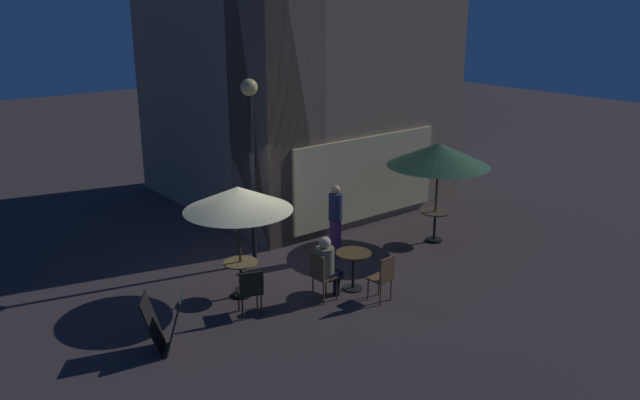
{
  "coord_description": "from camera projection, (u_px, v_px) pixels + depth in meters",
  "views": [
    {
      "loc": [
        -6.58,
        -10.32,
        5.55
      ],
      "look_at": [
        0.86,
        -1.02,
        1.84
      ],
      "focal_mm": 36.23,
      "sensor_mm": 36.0,
      "label": 1
    }
  ],
  "objects": [
    {
      "name": "cafe_building",
      "position": [
        284.0,
        50.0,
        16.42
      ],
      "size": [
        6.53,
        7.0,
        8.67
      ],
      "color": "#927761",
      "rests_on": "ground"
    },
    {
      "name": "menu_sandwich_board",
      "position": [
        164.0,
        324.0,
        10.53
      ],
      "size": [
        0.85,
        0.82,
        0.95
      ],
      "rotation": [
        0.0,
        0.0,
        -0.58
      ],
      "color": "black",
      "rests_on": "ground"
    },
    {
      "name": "cafe_table_1",
      "position": [
        241.0,
        272.0,
        12.49
      ],
      "size": [
        0.66,
        0.66,
        0.72
      ],
      "color": "black",
      "rests_on": "ground"
    },
    {
      "name": "cafe_table_2",
      "position": [
        353.0,
        263.0,
        12.77
      ],
      "size": [
        0.71,
        0.71,
        0.79
      ],
      "color": "black",
      "rests_on": "ground"
    },
    {
      "name": "street_lamp_near_corner",
      "position": [
        251.0,
        131.0,
        13.3
      ],
      "size": [
        0.35,
        0.35,
        4.03
      ],
      "color": "black",
      "rests_on": "ground"
    },
    {
      "name": "patron_seated_0",
      "position": [
        327.0,
        264.0,
        12.31
      ],
      "size": [
        0.55,
        0.36,
        1.28
      ],
      "rotation": [
        0.0,
        0.0,
        0.01
      ],
      "color": "black",
      "rests_on": "ground"
    },
    {
      "name": "patio_umbrella_0",
      "position": [
        439.0,
        155.0,
        14.87
      ],
      "size": [
        2.39,
        2.39,
        2.4
      ],
      "color": "black",
      "rests_on": "ground"
    },
    {
      "name": "cafe_chair_1",
      "position": [
        321.0,
        273.0,
        12.27
      ],
      "size": [
        0.41,
        0.41,
        0.98
      ],
      "rotation": [
        0.0,
        0.0,
        0.01
      ],
      "color": "brown",
      "rests_on": "ground"
    },
    {
      "name": "cafe_chair_0",
      "position": [
        250.0,
        288.0,
        11.68
      ],
      "size": [
        0.56,
        0.56,
        0.9
      ],
      "rotation": [
        0.0,
        0.0,
        1.21
      ],
      "color": "black",
      "rests_on": "ground"
    },
    {
      "name": "patron_standing_1",
      "position": [
        335.0,
        221.0,
        14.26
      ],
      "size": [
        0.31,
        0.31,
        1.69
      ],
      "rotation": [
        0.0,
        0.0,
        2.45
      ],
      "color": "#5C2D5C",
      "rests_on": "ground"
    },
    {
      "name": "cafe_chair_2",
      "position": [
        384.0,
        275.0,
        12.24
      ],
      "size": [
        0.42,
        0.42,
        0.93
      ],
      "rotation": [
        0.0,
        0.0,
        1.67
      ],
      "color": "brown",
      "rests_on": "ground"
    },
    {
      "name": "patio_umbrella_1",
      "position": [
        238.0,
        199.0,
        12.05
      ],
      "size": [
        2.07,
        2.07,
        2.23
      ],
      "color": "black",
      "rests_on": "ground"
    },
    {
      "name": "cafe_table_0",
      "position": [
        435.0,
        220.0,
        15.34
      ],
      "size": [
        0.7,
        0.7,
        0.75
      ],
      "color": "black",
      "rests_on": "ground"
    },
    {
      "name": "ground_plane",
      "position": [
        257.0,
        282.0,
        13.27
      ],
      "size": [
        60.0,
        60.0,
        0.0
      ],
      "primitive_type": "plane",
      "color": "#3C3132"
    }
  ]
}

